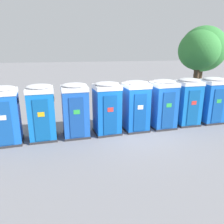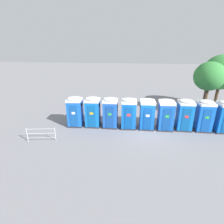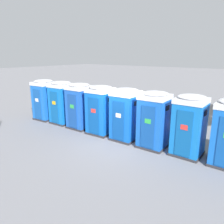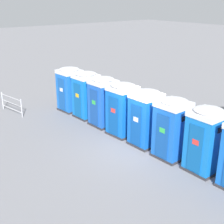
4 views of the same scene
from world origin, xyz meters
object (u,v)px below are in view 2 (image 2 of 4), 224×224
(portapotty_0, at_px, (75,111))
(portapotty_7, at_px, (204,116))
(street_tree_1, at_px, (209,77))
(portapotty_6, at_px, (185,115))
(portapotty_5, at_px, (166,115))
(portapotty_4, at_px, (147,114))
(street_tree_0, at_px, (222,72))
(event_barrier, at_px, (41,134))
(portapotty_2, at_px, (110,112))
(portapotty_8, at_px, (224,117))
(portapotty_3, at_px, (129,113))
(portapotty_1, at_px, (93,112))

(portapotty_0, bearing_deg, portapotty_7, 2.30)
(street_tree_1, bearing_deg, portapotty_6, -128.79)
(portapotty_6, bearing_deg, portapotty_7, 0.91)
(portapotty_5, relative_size, portapotty_6, 1.00)
(portapotty_6, height_order, portapotty_7, same)
(portapotty_0, bearing_deg, portapotty_4, 2.11)
(street_tree_0, relative_size, event_barrier, 2.83)
(portapotty_2, relative_size, portapotty_6, 1.00)
(portapotty_6, height_order, street_tree_0, street_tree_0)
(portapotty_2, bearing_deg, street_tree_1, 22.01)
(portapotty_0, xyz_separation_m, portapotty_6, (9.02, 0.40, 0.00))
(portapotty_0, distance_m, portapotty_8, 12.04)
(portapotty_2, distance_m, portapotty_3, 1.51)
(portapotty_8, distance_m, event_barrier, 14.07)
(portapotty_2, relative_size, event_barrier, 1.25)
(portapotty_2, relative_size, portapotty_3, 1.00)
(portapotty_0, xyz_separation_m, street_tree_0, (13.66, 6.06, 2.69))
(portapotty_3, bearing_deg, portapotty_0, -178.01)
(portapotty_5, height_order, portapotty_8, same)
(portapotty_0, distance_m, street_tree_0, 15.19)
(portapotty_3, distance_m, portapotty_6, 4.51)
(portapotty_0, distance_m, portapotty_4, 6.02)
(event_barrier, bearing_deg, street_tree_0, 30.45)
(portapotty_2, bearing_deg, portapotty_3, 0.67)
(portapotty_0, relative_size, portapotty_1, 1.00)
(street_tree_0, bearing_deg, portapotty_1, -153.96)
(portapotty_1, xyz_separation_m, portapotty_4, (4.51, 0.10, 0.00))
(portapotty_1, height_order, street_tree_1, street_tree_1)
(portapotty_6, relative_size, street_tree_1, 0.49)
(portapotty_0, height_order, portapotty_1, same)
(portapotty_5, bearing_deg, portapotty_0, -178.10)
(portapotty_4, bearing_deg, street_tree_1, 31.25)
(portapotty_2, xyz_separation_m, portapotty_7, (7.52, 0.28, 0.00))
(portapotty_3, relative_size, portapotty_7, 1.00)
(portapotty_0, bearing_deg, portapotty_5, 1.90)
(portapotty_3, xyz_separation_m, portapotty_4, (1.50, 0.07, 0.00))
(portapotty_1, xyz_separation_m, portapotty_3, (3.01, 0.04, -0.00))
(portapotty_3, relative_size, street_tree_1, 0.49)
(portapotty_3, relative_size, portapotty_4, 1.00)
(portapotty_0, height_order, portapotty_5, same)
(portapotty_1, relative_size, portapotty_5, 1.00)
(portapotty_8, distance_m, street_tree_1, 4.13)
(portapotty_3, height_order, portapotty_8, same)
(portapotty_2, bearing_deg, portapotty_6, 2.48)
(portapotty_7, relative_size, street_tree_1, 0.49)
(portapotty_6, xyz_separation_m, street_tree_1, (2.58, 3.21, 2.58))
(portapotty_8, bearing_deg, portapotty_3, -178.04)
(portapotty_1, height_order, portapotty_3, same)
(street_tree_1, relative_size, event_barrier, 2.57)
(portapotty_3, bearing_deg, portapotty_2, -179.33)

